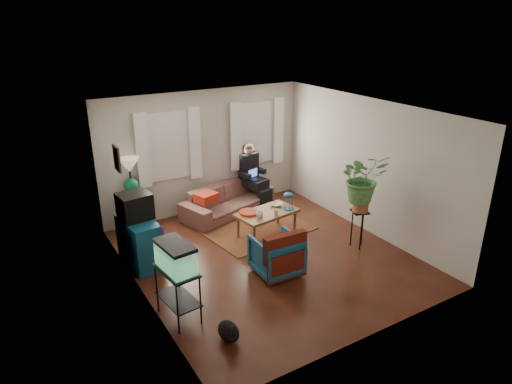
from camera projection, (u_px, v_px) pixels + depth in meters
floor at (268, 257)px, 8.09m from camera, size 4.50×5.00×0.01m
ceiling at (269, 111)px, 7.14m from camera, size 4.50×5.00×0.01m
wall_back at (205, 152)px, 9.61m from camera, size 4.50×0.01×2.60m
wall_front at (377, 250)px, 5.62m from camera, size 4.50×0.01×2.60m
wall_left at (136, 217)px, 6.53m from camera, size 0.01×5.00×2.60m
wall_right at (368, 167)px, 8.70m from camera, size 0.01×5.00×2.60m
window_left at (168, 146)px, 9.12m from camera, size 1.08×0.04×1.38m
window_right at (256, 133)px, 10.10m from camera, size 1.08×0.04×1.38m
curtains_left at (170, 147)px, 9.05m from camera, size 1.36×0.06×1.50m
curtains_right at (258, 134)px, 10.04m from camera, size 1.36×0.06×1.50m
picture_frame at (117, 159)px, 6.99m from camera, size 0.04×0.32×0.40m
area_rug at (255, 228)px, 9.16m from camera, size 2.18×1.83×0.01m
sofa at (228, 195)px, 9.71m from camera, size 2.25×1.39×0.82m
seated_person at (252, 177)px, 10.16m from camera, size 0.69×0.77×1.25m
side_table at (134, 210)px, 9.04m from camera, size 0.67×0.67×0.77m
table_lamp at (130, 176)px, 8.78m from camera, size 0.50×0.50×0.71m
dresser at (140, 242)px, 7.72m from camera, size 0.55×0.96×0.82m
crt_tv at (135, 206)px, 7.57m from camera, size 0.55×0.51×0.44m
aquarium_stand at (178, 294)px, 6.33m from camera, size 0.47×0.74×0.78m
aquarium at (175, 256)px, 6.12m from camera, size 0.42×0.67×0.41m
black_cat at (228, 329)px, 5.97m from camera, size 0.35×0.44×0.33m
armchair at (276, 253)px, 7.47m from camera, size 0.74×0.70×0.73m
serape_throw at (286, 252)px, 7.18m from camera, size 0.74×0.20×0.60m
coffee_table at (267, 223)px, 8.81m from camera, size 1.26×0.80×0.49m
cup_a at (260, 215)px, 8.47m from camera, size 0.15×0.15×0.10m
cup_b at (276, 212)px, 8.60m from camera, size 0.12×0.12×0.10m
bowl at (276, 204)px, 8.98m from camera, size 0.26×0.26×0.06m
snack_tray at (249, 212)px, 8.64m from camera, size 0.41×0.41×0.04m
birdcage at (288, 201)px, 8.78m from camera, size 0.22×0.22×0.34m
plant_stand at (358, 229)px, 8.32m from camera, size 0.39×0.39×0.71m
potted_plant at (362, 185)px, 8.01m from camera, size 1.00×0.94×0.90m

